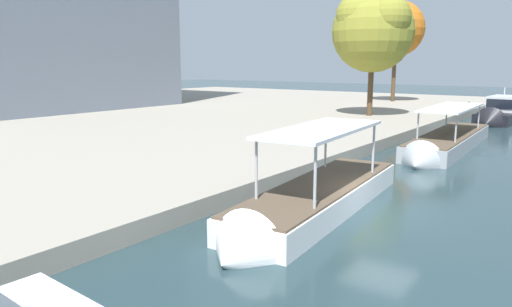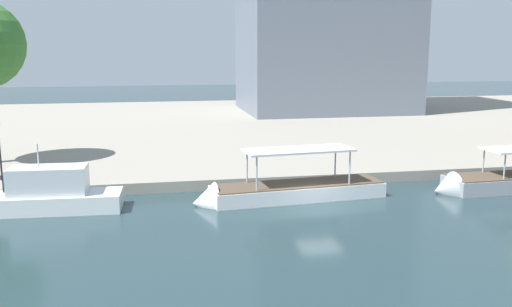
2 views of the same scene
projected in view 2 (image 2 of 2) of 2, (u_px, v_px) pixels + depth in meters
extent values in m
plane|color=#23383D|center=(320.00, 207.00, 33.16)|extent=(220.00, 220.00, 0.00)
cube|color=gray|center=(235.00, 126.00, 64.46)|extent=(120.00, 55.00, 0.73)
cube|color=white|center=(37.00, 206.00, 32.21)|extent=(9.62, 3.00, 1.42)
cube|color=silver|center=(48.00, 180.00, 32.03)|extent=(4.37, 2.22, 1.58)
cube|color=black|center=(18.00, 180.00, 31.79)|extent=(1.24, 1.92, 0.95)
cylinder|color=silver|center=(38.00, 155.00, 31.69)|extent=(0.08, 0.08, 1.34)
cube|color=white|center=(298.00, 195.00, 35.05)|extent=(11.06, 3.66, 1.42)
cone|color=white|center=(204.00, 203.00, 33.42)|extent=(1.62, 2.53, 2.41)
cube|color=brown|center=(298.00, 184.00, 34.91)|extent=(10.84, 3.51, 0.08)
cylinder|color=#B2B2B7|center=(257.00, 174.00, 32.88)|extent=(0.10, 0.10, 2.04)
cylinder|color=#B2B2B7|center=(247.00, 166.00, 34.90)|extent=(0.10, 0.10, 2.04)
cylinder|color=#B2B2B7|center=(350.00, 168.00, 34.53)|extent=(0.10, 0.10, 2.04)
cylinder|color=#B2B2B7|center=(335.00, 161.00, 36.55)|extent=(0.10, 0.10, 2.04)
cube|color=silver|center=(298.00, 150.00, 34.51)|extent=(6.93, 3.07, 0.12)
cone|color=#9EA3A8|center=(444.00, 191.00, 36.20)|extent=(1.49, 2.48, 2.43)
cylinder|color=#B2B2B7|center=(505.00, 167.00, 35.65)|extent=(0.10, 0.10, 1.62)
cylinder|color=#B2B2B7|center=(484.00, 160.00, 37.72)|extent=(0.10, 0.10, 1.62)
cylinder|color=black|center=(0.00, 154.00, 36.47)|extent=(0.12, 0.12, 3.52)
cylinder|color=black|center=(2.00, 178.00, 36.77)|extent=(0.26, 0.26, 0.30)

